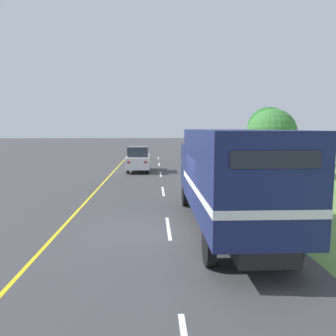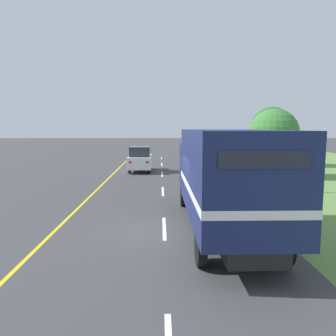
{
  "view_description": "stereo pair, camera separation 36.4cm",
  "coord_description": "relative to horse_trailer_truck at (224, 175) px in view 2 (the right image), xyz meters",
  "views": [
    {
      "loc": [
        -0.49,
        -10.68,
        3.46
      ],
      "look_at": [
        0.3,
        7.62,
        1.2
      ],
      "focal_mm": 35.0,
      "sensor_mm": 36.0,
      "label": 1
    },
    {
      "loc": [
        -0.13,
        -10.7,
        3.46
      ],
      "look_at": [
        0.3,
        7.62,
        1.2
      ],
      "focal_mm": 35.0,
      "sensor_mm": 36.0,
      "label": 2
    }
  ],
  "objects": [
    {
      "name": "horse_trailer_truck",
      "position": [
        0.0,
        0.0,
        0.0
      ],
      "size": [
        2.49,
        8.58,
        3.4
      ],
      "color": "black",
      "rests_on": "ground"
    },
    {
      "name": "delineator_post",
      "position": [
        2.14,
        -1.62,
        -1.42
      ],
      "size": [
        0.08,
        0.08,
        0.95
      ],
      "color": "white",
      "rests_on": "ground"
    },
    {
      "name": "centre_dash_near",
      "position": [
        -1.94,
        0.59,
        -1.92
      ],
      "size": [
        0.12,
        2.6,
        0.01
      ],
      "primitive_type": "cube",
      "color": "white",
      "rests_on": "ground"
    },
    {
      "name": "centre_dash_farthest",
      "position": [
        -1.94,
        26.99,
        -1.92
      ],
      "size": [
        0.12,
        2.6,
        0.01
      ],
      "primitive_type": "cube",
      "color": "white",
      "rests_on": "ground"
    },
    {
      "name": "roadside_tree_mid",
      "position": [
        8.13,
        19.54,
        1.54
      ],
      "size": [
        3.76,
        3.76,
        5.36
      ],
      "color": "brown",
      "rests_on": "ground"
    },
    {
      "name": "lead_car_white",
      "position": [
        -3.67,
        15.45,
        -0.93
      ],
      "size": [
        1.8,
        3.92,
        1.99
      ],
      "color": "black",
      "rests_on": "ground"
    },
    {
      "name": "ground_plane",
      "position": [
        -1.94,
        0.25,
        -1.92
      ],
      "size": [
        200.0,
        200.0,
        0.0
      ],
      "primitive_type": "plane",
      "color": "#3D3D3F"
    },
    {
      "name": "centre_dash_far",
      "position": [
        -1.94,
        20.39,
        -1.92
      ],
      "size": [
        0.12,
        2.6,
        0.01
      ],
      "primitive_type": "cube",
      "color": "white",
      "rests_on": "ground"
    },
    {
      "name": "roadside_tree_near",
      "position": [
        5.93,
        12.54,
        1.12
      ],
      "size": [
        3.48,
        3.48,
        4.8
      ],
      "color": "brown",
      "rests_on": "ground"
    },
    {
      "name": "centre_dash_mid_a",
      "position": [
        -1.94,
        7.19,
        -1.92
      ],
      "size": [
        0.12,
        2.6,
        0.01
      ],
      "primitive_type": "cube",
      "color": "white",
      "rests_on": "ground"
    },
    {
      "name": "highway_sign",
      "position": [
        4.27,
        6.77,
        -0.32
      ],
      "size": [
        1.85,
        0.09,
        2.71
      ],
      "color": "#9E9EA3",
      "rests_on": "ground"
    },
    {
      "name": "edge_line_yellow",
      "position": [
        -5.64,
        11.65,
        -1.92
      ],
      "size": [
        0.12,
        54.18,
        0.01
      ],
      "primitive_type": "cube",
      "color": "yellow",
      "rests_on": "ground"
    },
    {
      "name": "centre_dash_mid_b",
      "position": [
        -1.94,
        13.79,
        -1.92
      ],
      "size": [
        0.12,
        2.6,
        0.01
      ],
      "primitive_type": "cube",
      "color": "white",
      "rests_on": "ground"
    }
  ]
}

